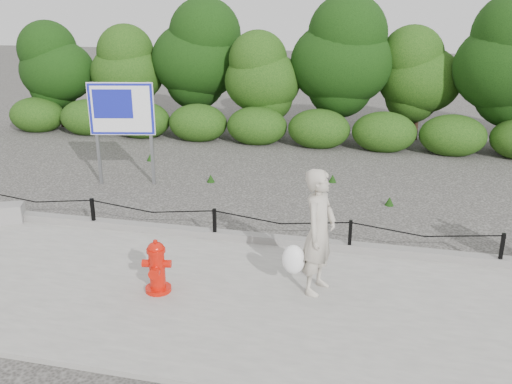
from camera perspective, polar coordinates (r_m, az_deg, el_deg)
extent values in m
plane|color=#2D2B28|center=(10.29, -4.32, -5.31)|extent=(90.00, 90.00, 0.00)
cube|color=gray|center=(8.59, -8.35, -10.41)|extent=(14.00, 4.00, 0.08)
cube|color=slate|center=(10.27, -4.26, -4.44)|extent=(14.00, 0.22, 0.14)
cube|color=black|center=(11.11, -16.79, -2.10)|extent=(0.06, 0.06, 0.60)
cube|color=black|center=(10.14, -4.38, -3.36)|extent=(0.06, 0.06, 0.60)
cube|color=black|center=(9.73, 9.87, -4.60)|extent=(0.06, 0.06, 0.60)
cube|color=black|center=(9.95, 24.43, -5.57)|extent=(0.06, 0.06, 0.60)
cylinder|color=black|center=(11.70, -22.22, -0.52)|extent=(2.50, 0.02, 0.02)
cylinder|color=black|center=(10.48, -10.94, -1.60)|extent=(2.50, 0.02, 0.02)
cylinder|color=black|center=(9.77, 2.61, -2.81)|extent=(2.50, 0.02, 0.02)
cylinder|color=black|center=(9.68, 17.35, -3.94)|extent=(2.50, 0.02, 0.02)
cylinder|color=black|center=(21.16, -19.84, 8.94)|extent=(0.18, 0.18, 1.83)
ellipsoid|color=#1D4710|center=(20.99, -20.23, 12.36)|extent=(2.70, 2.34, 2.92)
cylinder|color=black|center=(20.28, -13.18, 9.08)|extent=(0.18, 0.18, 1.77)
ellipsoid|color=#1D4710|center=(20.11, -13.45, 12.55)|extent=(2.62, 2.27, 2.83)
cylinder|color=black|center=(19.65, -6.05, 9.80)|extent=(0.18, 0.18, 2.20)
ellipsoid|color=#1D4710|center=(19.47, -6.21, 14.27)|extent=(3.25, 2.81, 3.52)
cylinder|color=black|center=(18.26, 0.67, 8.40)|extent=(0.18, 0.18, 1.70)
ellipsoid|color=#1D4710|center=(18.08, 0.69, 12.12)|extent=(2.52, 2.18, 2.72)
cylinder|color=black|center=(18.24, 8.74, 9.03)|extent=(0.18, 0.18, 2.24)
ellipsoid|color=#1D4710|center=(18.04, 8.99, 13.95)|extent=(3.32, 2.87, 3.59)
cylinder|color=black|center=(18.66, 16.55, 7.98)|extent=(0.18, 0.18, 1.79)
ellipsoid|color=#1D4710|center=(18.48, 16.92, 11.78)|extent=(2.64, 2.29, 2.86)
cylinder|color=black|center=(18.16, 24.67, 7.51)|extent=(0.18, 0.18, 2.26)
ellipsoid|color=#1D4710|center=(17.96, 25.38, 12.45)|extent=(3.35, 2.90, 3.62)
cylinder|color=red|center=(8.59, -10.23, -9.99)|extent=(0.46, 0.46, 0.07)
cylinder|color=red|center=(8.43, -10.36, -8.02)|extent=(0.28, 0.28, 0.60)
cylinder|color=red|center=(8.29, -10.49, -6.05)|extent=(0.34, 0.34, 0.06)
ellipsoid|color=red|center=(8.28, -10.51, -5.84)|extent=(0.30, 0.30, 0.19)
cylinder|color=red|center=(8.24, -10.55, -5.18)|extent=(0.08, 0.08, 0.06)
cylinder|color=red|center=(8.43, -11.51, -7.37)|extent=(0.13, 0.14, 0.12)
cylinder|color=red|center=(8.35, -9.29, -7.47)|extent=(0.13, 0.14, 0.12)
cylinder|color=red|center=(8.26, -10.64, -8.37)|extent=(0.19, 0.16, 0.17)
cylinder|color=slate|center=(8.35, -10.94, -8.76)|extent=(0.01, 0.06, 0.13)
imported|color=#B1A897|center=(8.12, 6.65, -4.19)|extent=(0.65, 0.81, 1.94)
ellipsoid|color=white|center=(8.20, 3.97, -7.09)|extent=(0.35, 0.27, 0.47)
cube|color=slate|center=(13.83, -16.40, 5.86)|extent=(0.09, 0.09, 2.52)
cube|color=slate|center=(13.50, -11.00, 5.98)|extent=(0.09, 0.09, 2.52)
cube|color=white|center=(13.47, -13.99, 8.48)|extent=(1.55, 0.39, 1.26)
cube|color=#161DA0|center=(13.44, -14.02, 8.46)|extent=(1.51, 0.34, 1.22)
cube|color=#161DA0|center=(13.46, -14.86, 8.95)|extent=(0.92, 0.21, 0.69)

